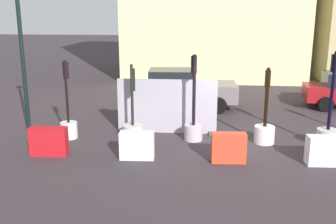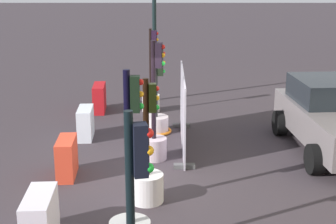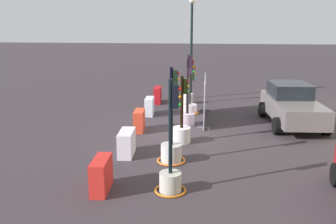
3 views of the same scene
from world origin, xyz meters
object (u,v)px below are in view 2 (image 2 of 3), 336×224
Objects in this scene: construction_barrier_0 at (99,98)px; construction_barrier_1 at (86,123)px; construction_barrier_2 at (67,158)px; traffic_light_0 at (151,96)px; traffic_light_1 at (156,119)px; construction_barrier_3 at (40,218)px; car_grey_saloon at (333,117)px; traffic_light_2 at (154,135)px; traffic_light_3 at (147,178)px.

construction_barrier_1 is at bearing -0.52° from construction_barrier_0.
traffic_light_0 is at bearing 162.32° from construction_barrier_2.
traffic_light_1 reaches higher than construction_barrier_3.
construction_barrier_0 is 7.36m from car_grey_saloon.
traffic_light_2 is at bearing 154.52° from construction_barrier_3.
construction_barrier_3 is at bearing 1.74° from construction_barrier_2.
construction_barrier_3 is at bearing -11.29° from traffic_light_0.
traffic_light_2 is at bearing 119.44° from construction_barrier_2.
construction_barrier_1 is at bearing -179.90° from construction_barrier_2.
traffic_light_0 reaches higher than construction_barrier_3.
traffic_light_3 reaches higher than car_grey_saloon.
traffic_light_1 is 1.99m from construction_barrier_1.
construction_barrier_1 is at bearing -32.60° from traffic_light_0.
traffic_light_0 is at bearing -127.45° from car_grey_saloon.
car_grey_saloon is at bearing 125.45° from construction_barrier_3.
construction_barrier_1 is 2.67m from construction_barrier_2.
traffic_light_2 is at bearing 23.92° from construction_barrier_0.
traffic_light_0 is 1.69m from construction_barrier_0.
construction_barrier_3 is at bearing -17.23° from traffic_light_1.
traffic_light_2 is (2.07, -0.00, 0.23)m from traffic_light_1.
car_grey_saloon reaches higher than construction_barrier_2.
construction_barrier_0 is at bearing -90.82° from traffic_light_0.
traffic_light_1 is (2.19, 0.22, -0.14)m from traffic_light_0.
traffic_light_0 is 2.68× the size of construction_barrier_2.
construction_barrier_3 is (5.44, 0.09, -0.00)m from construction_barrier_1.
traffic_light_1 is 2.48× the size of construction_barrier_1.
construction_barrier_3 is 0.25× the size of car_grey_saloon.
car_grey_saloon is at bearing 52.55° from traffic_light_0.
traffic_light_0 is 4.27m from traffic_light_2.
traffic_light_0 reaches higher than construction_barrier_2.
construction_barrier_1 is (2.67, -1.71, -0.11)m from traffic_light_0.
construction_barrier_2 is 6.66m from car_grey_saloon.
traffic_light_3 is (2.35, -0.08, -0.12)m from traffic_light_2.
traffic_light_0 is 1.07× the size of traffic_light_3.
traffic_light_2 reaches higher than construction_barrier_3.
traffic_light_0 reaches higher than traffic_light_1.
construction_barrier_0 is (-0.02, -1.68, -0.09)m from traffic_light_0.
traffic_light_0 reaches higher than construction_barrier_1.
traffic_light_0 is 8.27m from construction_barrier_3.
traffic_light_3 is 6.88m from construction_barrier_0.
construction_barrier_0 is 1.10× the size of construction_barrier_1.
traffic_light_1 reaches higher than construction_barrier_0.
car_grey_saloon is (3.63, 6.39, 0.43)m from construction_barrier_0.
traffic_light_1 is at bearing 5.69° from traffic_light_0.
construction_barrier_2 is 0.22× the size of car_grey_saloon.
traffic_light_2 reaches higher than construction_barrier_0.
construction_barrier_1 is (-1.59, -1.92, -0.19)m from traffic_light_2.
construction_barrier_3 is at bearing 0.93° from construction_barrier_1.
car_grey_saloon is (-3.00, 4.57, 0.37)m from traffic_light_3.
traffic_light_3 is at bearing 55.47° from construction_barrier_2.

